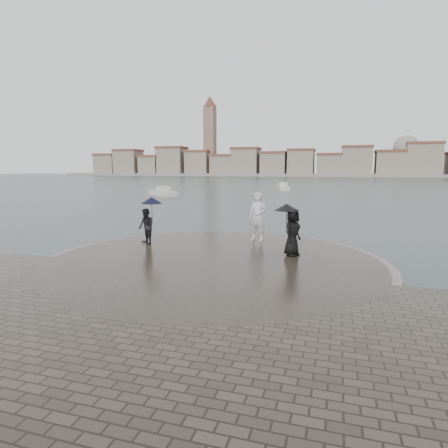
% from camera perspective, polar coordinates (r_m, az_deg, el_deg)
% --- Properties ---
extents(ground, '(400.00, 400.00, 0.00)m').
position_cam_1_polar(ground, '(10.68, -7.70, -11.41)').
color(ground, '#2B3835').
rests_on(ground, ground).
extents(kerb_ring, '(12.50, 12.50, 0.32)m').
position_cam_1_polar(kerb_ring, '(13.75, -1.59, -6.09)').
color(kerb_ring, gray).
rests_on(kerb_ring, ground).
extents(quay_tip, '(11.90, 11.90, 0.36)m').
position_cam_1_polar(quay_tip, '(13.74, -1.59, -6.01)').
color(quay_tip, '#2D261E').
rests_on(quay_tip, ground).
extents(statue, '(0.88, 0.65, 2.21)m').
position_cam_1_polar(statue, '(16.89, 5.15, 1.12)').
color(statue, silver).
rests_on(statue, quay_tip).
extents(visitor_left, '(1.21, 1.04, 2.04)m').
position_cam_1_polar(visitor_left, '(16.48, -11.56, 0.73)').
color(visitor_left, black).
rests_on(visitor_left, quay_tip).
extents(visitor_right, '(1.15, 1.09, 1.95)m').
position_cam_1_polar(visitor_right, '(14.21, 10.19, -0.41)').
color(visitor_right, black).
rests_on(visitor_right, quay_tip).
extents(far_skyline, '(260.00, 20.00, 37.00)m').
position_cam_1_polar(far_skyline, '(170.15, 13.61, 8.93)').
color(far_skyline, gray).
rests_on(far_skyline, ground).
extents(boats, '(17.55, 22.47, 1.50)m').
position_cam_1_polar(boats, '(55.86, 0.85, 5.17)').
color(boats, beige).
rests_on(boats, ground).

